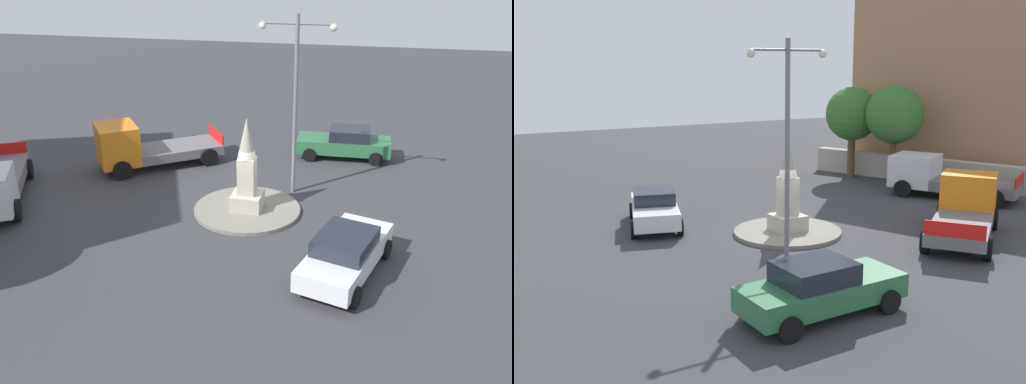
% 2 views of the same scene
% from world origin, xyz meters
% --- Properties ---
extents(ground_plane, '(80.00, 80.00, 0.00)m').
position_xyz_m(ground_plane, '(0.00, 0.00, 0.00)').
color(ground_plane, '#38383D').
extents(traffic_island, '(4.10, 4.10, 0.15)m').
position_xyz_m(traffic_island, '(0.00, 0.00, 0.07)').
color(traffic_island, gray).
rests_on(traffic_island, ground).
extents(monument, '(1.16, 1.16, 3.60)m').
position_xyz_m(monument, '(0.00, 0.00, 1.62)').
color(monument, '#B2AA99').
rests_on(monument, traffic_island).
extents(streetlamp, '(2.93, 0.28, 7.12)m').
position_xyz_m(streetlamp, '(-1.43, -2.23, 4.34)').
color(streetlamp, slate).
rests_on(streetlamp, ground).
extents(car_white_waiting, '(2.89, 4.65, 1.45)m').
position_xyz_m(car_white_waiting, '(-3.97, 3.64, 0.75)').
color(car_white_waiting, silver).
rests_on(car_white_waiting, ground).
extents(car_green_parked_right, '(4.46, 1.99, 1.48)m').
position_xyz_m(car_green_parked_right, '(-3.24, -6.76, 0.75)').
color(car_green_parked_right, '#2D6B42').
rests_on(car_green_parked_right, ground).
extents(truck_orange_passing, '(5.66, 4.93, 2.17)m').
position_xyz_m(truck_orange_passing, '(5.72, -3.44, 1.01)').
color(truck_orange_passing, orange).
rests_on(truck_orange_passing, ground).
extents(truck_white_approaching, '(4.66, 6.27, 1.95)m').
position_xyz_m(truck_white_approaching, '(9.81, 1.84, 0.95)').
color(truck_white_approaching, silver).
rests_on(truck_white_approaching, ground).
extents(stone_boundary_wall, '(5.68, 12.60, 1.35)m').
position_xyz_m(stone_boundary_wall, '(11.74, 4.78, 0.67)').
color(stone_boundary_wall, '#B2AA99').
rests_on(stone_boundary_wall, ground).
extents(corner_building, '(11.17, 12.98, 11.47)m').
position_xyz_m(corner_building, '(16.66, 6.79, 5.74)').
color(corner_building, '#A87A56').
rests_on(corner_building, ground).
extents(tree_near_wall, '(3.00, 3.00, 5.09)m').
position_xyz_m(tree_near_wall, '(9.31, 8.09, 3.55)').
color(tree_near_wall, brown).
rests_on(tree_near_wall, ground).
extents(tree_mid_cluster, '(3.10, 3.10, 5.22)m').
position_xyz_m(tree_mid_cluster, '(10.29, 5.71, 3.64)').
color(tree_mid_cluster, brown).
rests_on(tree_mid_cluster, ground).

